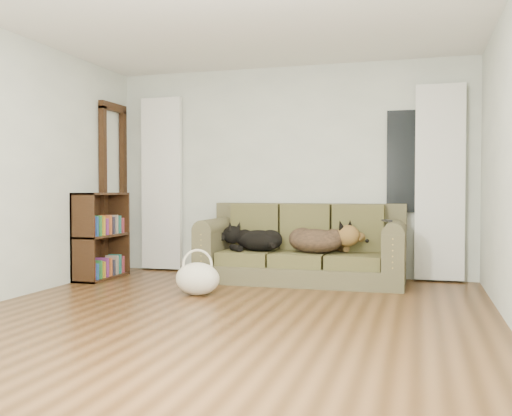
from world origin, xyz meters
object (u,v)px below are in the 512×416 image
(dog_black_lab, at_px, (256,240))
(dog_shepherd, at_px, (319,240))
(sofa, at_px, (301,243))
(tote_bag, at_px, (198,279))
(bookshelf, at_px, (101,237))

(dog_black_lab, height_order, dog_shepherd, dog_shepherd)
(sofa, bearing_deg, tote_bag, -126.88)
(tote_bag, height_order, bookshelf, bookshelf)
(dog_black_lab, height_order, tote_bag, dog_black_lab)
(sofa, distance_m, bookshelf, 2.39)
(dog_black_lab, xyz_separation_m, dog_shepherd, (0.75, -0.02, 0.01))
(sofa, relative_size, tote_bag, 5.14)
(dog_black_lab, bearing_deg, bookshelf, -146.59)
(dog_black_lab, relative_size, tote_bag, 1.31)
(sofa, xyz_separation_m, bookshelf, (-2.36, -0.41, 0.05))
(bookshelf, bearing_deg, dog_shepherd, 0.82)
(sofa, relative_size, bookshelf, 2.27)
(dog_shepherd, xyz_separation_m, bookshelf, (-2.57, -0.35, 0.01))
(sofa, xyz_separation_m, dog_shepherd, (0.22, -0.05, 0.04))
(dog_shepherd, bearing_deg, bookshelf, 29.49)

